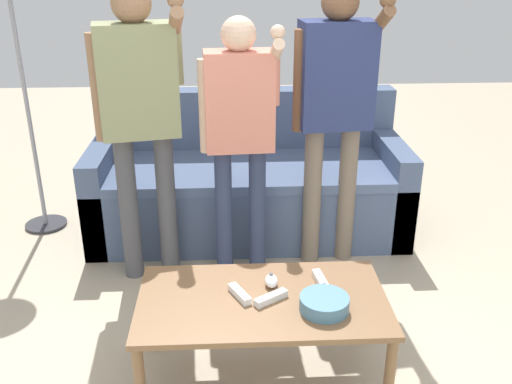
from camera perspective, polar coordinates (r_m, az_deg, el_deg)
name	(u,v)px	position (r m, az deg, el deg)	size (l,w,h in m)	color
ground_plane	(306,384)	(2.69, 5.01, -18.61)	(12.00, 12.00, 0.00)	tan
couch	(248,184)	(3.88, -0.80, 0.80)	(2.05, 0.87, 0.90)	#475675
coffee_table	(262,309)	(2.46, 0.64, -11.59)	(1.05, 0.57, 0.44)	brown
snack_bowl	(324,304)	(2.36, 6.84, -11.02)	(0.20, 0.20, 0.06)	teal
game_remote_nunchuk	(271,281)	(2.50, 1.54, -8.87)	(0.06, 0.09, 0.05)	white
player_left	(140,103)	(3.11, -11.57, 8.67)	(0.51, 0.32, 1.64)	#47474C
player_center	(240,121)	(3.10, -1.65, 7.12)	(0.45, 0.28, 1.48)	#2D3856
player_right	(335,97)	(3.25, 7.92, 9.42)	(0.50, 0.32, 1.63)	#756656
game_remote_wand_near	(240,294)	(2.43, -1.65, -10.15)	(0.10, 0.15, 0.03)	white
game_remote_wand_far	(320,280)	(2.53, 6.46, -8.76)	(0.06, 0.15, 0.03)	white
game_remote_wand_spare	(271,298)	(2.40, 1.50, -10.54)	(0.15, 0.12, 0.03)	white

